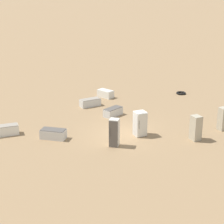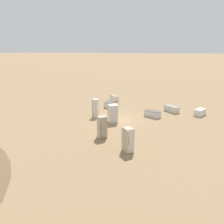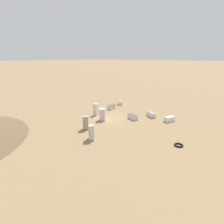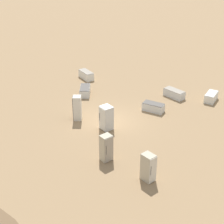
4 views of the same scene
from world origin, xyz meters
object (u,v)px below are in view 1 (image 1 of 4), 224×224
scrap_tire (181,93)px  discarded_fridge_6 (105,94)px  discarded_fridge_0 (196,128)px  discarded_fridge_7 (224,119)px  discarded_fridge_3 (113,112)px  discarded_fridge_5 (6,130)px  discarded_fridge_2 (90,102)px  discarded_fridge_8 (114,133)px  discarded_fridge_1 (140,124)px  discarded_fridge_4 (53,134)px

scrap_tire → discarded_fridge_6: bearing=-57.6°
discarded_fridge_0 → discarded_fridge_7: size_ratio=1.03×
discarded_fridge_3 → discarded_fridge_5: (6.74, -5.23, 0.03)m
discarded_fridge_2 → discarded_fridge_0: bearing=-164.2°
discarded_fridge_8 → discarded_fridge_6: bearing=-72.7°
discarded_fridge_6 → discarded_fridge_7: (3.82, 11.28, 0.50)m
discarded_fridge_6 → scrap_tire: bearing=-40.0°
discarded_fridge_6 → scrap_tire: 7.34m
discarded_fridge_3 → scrap_tire: size_ratio=1.93×
discarded_fridge_2 → discarded_fridge_7: (0.84, 11.36, 0.51)m
discarded_fridge_0 → discarded_fridge_8: bearing=-105.5°
discarded_fridge_2 → discarded_fridge_8: discarded_fridge_8 is taller
discarded_fridge_1 → discarded_fridge_6: 9.59m
discarded_fridge_3 → discarded_fridge_5: bearing=-110.5°
discarded_fridge_1 → discarded_fridge_2: 7.61m
discarded_fridge_5 → discarded_fridge_0: bearing=-114.4°
discarded_fridge_4 → scrap_tire: size_ratio=1.99×
discarded_fridge_0 → discarded_fridge_1: (0.81, -3.72, 0.01)m
discarded_fridge_1 → discarded_fridge_2: (-4.39, -6.20, -0.54)m
discarded_fridge_5 → discarded_fridge_8: (-1.41, 7.69, 0.58)m
discarded_fridge_0 → discarded_fridge_5: discarded_fridge_0 is taller
discarded_fridge_1 → discarded_fridge_8: bearing=21.0°
discarded_fridge_5 → discarded_fridge_8: size_ratio=0.91×
discarded_fridge_3 → discarded_fridge_5: 8.53m
discarded_fridge_3 → discarded_fridge_7: bearing=21.2°
discarded_fridge_4 → scrap_tire: 15.24m
scrap_tire → discarded_fridge_7: bearing=33.3°
discarded_fridge_0 → discarded_fridge_8: discarded_fridge_8 is taller
discarded_fridge_0 → discarded_fridge_4: size_ratio=0.94×
discarded_fridge_0 → discarded_fridge_2: discarded_fridge_0 is taller
discarded_fridge_0 → discarded_fridge_2: size_ratio=0.93×
discarded_fridge_2 → discarded_fridge_3: 3.16m
discarded_fridge_8 → discarded_fridge_0: bearing=-156.3°
discarded_fridge_6 → discarded_fridge_3: bearing=-130.6°
discarded_fridge_5 → scrap_tire: (-15.08, 8.69, -0.28)m
discarded_fridge_0 → discarded_fridge_1: 3.81m
discarded_fridge_3 → discarded_fridge_4: bearing=-90.0°
discarded_fridge_2 → discarded_fridge_5: (8.17, -2.42, 0.03)m
discarded_fridge_1 → discarded_fridge_3: (-2.95, -3.38, -0.55)m
discarded_fridge_6 → scrap_tire: (-3.93, 6.20, -0.26)m
discarded_fridge_3 → discarded_fridge_5: discarded_fridge_5 is taller
discarded_fridge_1 → discarded_fridge_4: bearing=-18.1°
discarded_fridge_3 → discarded_fridge_4: size_ratio=0.97×
discarded_fridge_2 → discarded_fridge_6: size_ratio=1.11×
discarded_fridge_3 → discarded_fridge_8: (5.33, 2.46, 0.61)m
discarded_fridge_5 → discarded_fridge_7: bearing=-106.8°
discarded_fridge_1 → discarded_fridge_7: size_ratio=1.03×
discarded_fridge_7 → discarded_fridge_8: discarded_fridge_8 is taller
discarded_fridge_8 → discarded_fridge_5: bearing=-0.4°
discarded_fridge_2 → discarded_fridge_6: discarded_fridge_6 is taller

